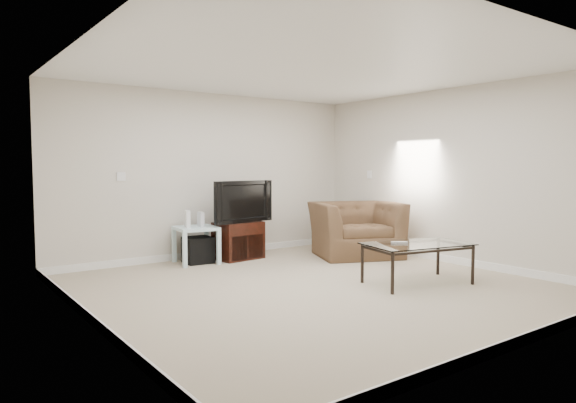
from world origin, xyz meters
TOP-DOWN VIEW (x-y plane):
  - floor at (0.00, 0.00)m, footprint 5.00×5.00m
  - ceiling at (0.00, 0.00)m, footprint 5.00×5.00m
  - wall_back at (0.00, 2.50)m, footprint 5.00×0.02m
  - wall_left at (-2.50, 0.00)m, footprint 0.02×5.00m
  - wall_right at (2.50, 0.00)m, footprint 0.02×5.00m
  - plate_back at (-1.40, 2.49)m, footprint 0.12×0.02m
  - plate_right_switch at (2.49, 1.60)m, footprint 0.02×0.09m
  - plate_right_outlet at (2.49, 1.30)m, footprint 0.02×0.08m
  - tv_stand at (0.20, 2.05)m, footprint 0.72×0.53m
  - dvd_player at (0.20, 2.01)m, footprint 0.43×0.32m
  - television at (0.20, 2.02)m, footprint 1.02×0.36m
  - side_table at (-0.47, 2.10)m, footprint 0.61×0.61m
  - subwoofer at (-0.44, 2.12)m, footprint 0.40×0.40m
  - game_console at (-0.61, 2.10)m, footprint 0.10×0.18m
  - game_case at (-0.41, 2.07)m, footprint 0.07×0.16m
  - recliner at (1.81, 1.20)m, footprint 1.51×1.27m
  - coffee_table at (1.08, -0.61)m, footprint 1.34×0.93m
  - remote at (0.91, -0.48)m, footprint 0.19×0.16m

SIDE VIEW (x-z plane):
  - floor at x=0.00m, z-range 0.00..0.00m
  - subwoofer at x=-0.44m, z-range 0.00..0.37m
  - coffee_table at x=1.08m, z-range 0.00..0.48m
  - side_table at x=-0.47m, z-range 0.00..0.53m
  - tv_stand at x=0.20m, z-range 0.00..0.56m
  - plate_right_outlet at x=2.49m, z-range 0.24..0.36m
  - dvd_player at x=0.20m, z-range 0.44..0.49m
  - remote at x=0.91m, z-range 0.48..0.50m
  - recliner at x=1.81m, z-range 0.00..1.12m
  - game_case at x=-0.41m, z-range 0.53..0.74m
  - game_console at x=-0.61m, z-range 0.53..0.77m
  - television at x=0.20m, z-range 0.56..1.18m
  - wall_back at x=0.00m, z-range 0.00..2.50m
  - wall_left at x=-2.50m, z-range 0.00..2.50m
  - wall_right at x=2.50m, z-range 0.00..2.50m
  - plate_back at x=-1.40m, z-range 1.19..1.31m
  - plate_right_switch at x=2.49m, z-range 1.19..1.31m
  - ceiling at x=0.00m, z-range 2.50..2.50m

